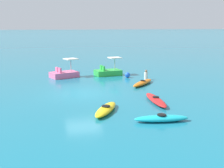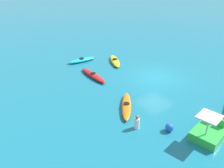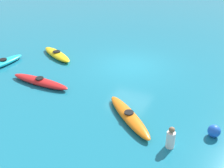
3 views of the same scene
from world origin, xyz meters
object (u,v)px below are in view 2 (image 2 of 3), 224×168
(pedal_boat_green, at_px, (210,131))
(buoy_blue, at_px, (169,127))
(kayak_cyan, at_px, (82,60))
(kayak_red, at_px, (93,75))
(person_near_shore, at_px, (137,123))
(kayak_yellow, at_px, (115,61))
(kayak_orange, at_px, (127,106))

(pedal_boat_green, xyz_separation_m, buoy_blue, (1.70, 1.44, -0.09))
(kayak_cyan, bearing_deg, buoy_blue, 171.95)
(kayak_red, xyz_separation_m, person_near_shore, (-7.27, 1.94, 0.22))
(kayak_yellow, xyz_separation_m, kayak_cyan, (2.16, 2.36, 0.00))
(buoy_blue, xyz_separation_m, person_near_shore, (1.37, 1.28, 0.14))
(kayak_cyan, relative_size, buoy_blue, 5.75)
(kayak_red, xyz_separation_m, kayak_cyan, (3.46, -1.06, 0.00))
(person_near_shore, bearing_deg, kayak_cyan, -15.59)
(kayak_orange, distance_m, kayak_yellow, 7.93)
(kayak_yellow, height_order, kayak_cyan, same)
(person_near_shore, bearing_deg, buoy_blue, -136.96)
(pedal_boat_green, distance_m, person_near_shore, 4.10)
(kayak_red, bearing_deg, kayak_orange, 169.58)
(kayak_red, bearing_deg, kayak_cyan, -16.95)
(kayak_yellow, xyz_separation_m, pedal_boat_green, (-11.65, 2.64, 0.17))
(pedal_boat_green, bearing_deg, buoy_blue, 40.21)
(kayak_yellow, bearing_deg, buoy_blue, 157.72)
(kayak_red, xyz_separation_m, buoy_blue, (-8.65, 0.66, 0.08))
(kayak_orange, distance_m, pedal_boat_green, 5.35)
(pedal_boat_green, distance_m, buoy_blue, 2.23)
(kayak_yellow, height_order, person_near_shore, person_near_shore)
(person_near_shore, bearing_deg, kayak_yellow, -32.00)
(kayak_orange, xyz_separation_m, kayak_cyan, (8.76, -2.03, 0.00))
(kayak_orange, height_order, kayak_cyan, same)
(kayak_orange, height_order, kayak_red, same)
(kayak_red, xyz_separation_m, kayak_yellow, (1.30, -3.42, 0.00))
(buoy_blue, distance_m, person_near_shore, 1.88)
(kayak_cyan, bearing_deg, kayak_orange, 166.96)
(kayak_red, height_order, pedal_boat_green, pedal_boat_green)
(kayak_red, xyz_separation_m, pedal_boat_green, (-10.34, -0.78, 0.17))
(kayak_cyan, xyz_separation_m, person_near_shore, (-10.73, 3.00, 0.22))
(kayak_orange, xyz_separation_m, buoy_blue, (-3.35, -0.32, 0.08))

